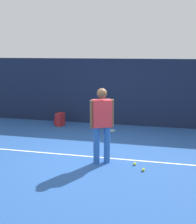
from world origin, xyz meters
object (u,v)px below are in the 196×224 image
at_px(tennis_racket, 111,131).
at_px(backpack, 60,120).
at_px(tennis_ball_near_player, 135,164).
at_px(tennis_player, 102,121).
at_px(tennis_ball_by_fence, 143,170).

bearing_deg(tennis_racket, backpack, 93.56).
xyz_separation_m(tennis_racket, tennis_ball_near_player, (0.97, -2.45, 0.02)).
relative_size(backpack, tennis_ball_near_player, 6.67).
distance_m(tennis_player, tennis_ball_near_player, 1.20).
relative_size(tennis_racket, tennis_ball_near_player, 9.64).
distance_m(tennis_player, backpack, 3.49).
bearing_deg(tennis_racket, tennis_player, -162.21).
height_order(tennis_ball_near_player, tennis_ball_by_fence, same).
bearing_deg(tennis_player, tennis_ball_by_fence, -38.95).
distance_m(tennis_racket, tennis_ball_by_fence, 2.96).
height_order(tennis_player, tennis_racket, tennis_player).
relative_size(tennis_ball_near_player, tennis_ball_by_fence, 1.00).
bearing_deg(backpack, tennis_racket, 96.94).
relative_size(tennis_racket, tennis_ball_by_fence, 9.64).
bearing_deg(tennis_ball_by_fence, tennis_player, 164.93).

